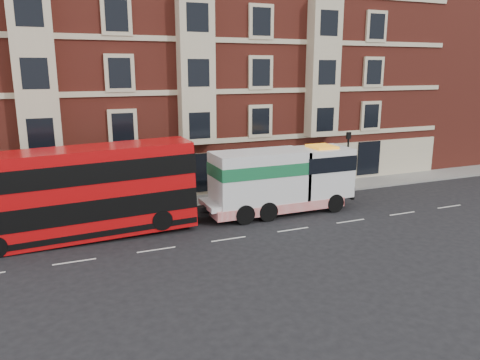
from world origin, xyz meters
The scene contains 9 objects.
ground centered at (0.00, 0.00, 0.00)m, with size 120.00×120.00×0.00m, color black.
sidewalk centered at (0.00, 7.50, 0.07)m, with size 90.00×3.00×0.15m, color slate.
victorian_terrace centered at (0.50, 15.00, 10.07)m, with size 45.00×12.00×20.40m.
filler_east centered at (32.00, 14.00, 9.43)m, with size 18.00×10.00×19.00m.
lamp_post_west centered at (-6.00, 6.20, 2.68)m, with size 0.35×0.15×4.35m.
lamp_post_east centered at (12.00, 6.20, 2.68)m, with size 0.35×0.15×4.35m.
double_decker_bus centered at (-7.35, 3.25, 2.64)m, with size 12.30×2.83×4.98m.
tow_truck centered at (4.72, 3.25, 2.18)m, with size 9.86×2.91×4.11m.
pedestrian centered at (-10.70, 6.15, 1.05)m, with size 0.65×0.43×1.79m, color #1B2336.
Camera 1 is at (-8.72, -22.48, 9.09)m, focal length 35.00 mm.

